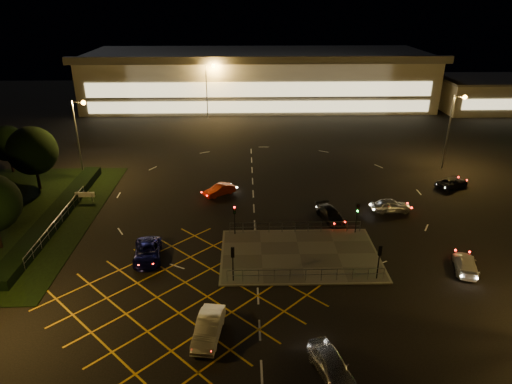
{
  "coord_description": "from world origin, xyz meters",
  "views": [
    {
      "loc": [
        -2.9,
        -37.8,
        22.07
      ],
      "look_at": [
        -1.76,
        7.98,
        2.0
      ],
      "focal_mm": 32.0,
      "sensor_mm": 36.0,
      "label": 1
    }
  ],
  "objects_px": {
    "signal_nw": "(235,213)",
    "car_left_blue": "(147,252)",
    "car_near_silver": "(332,365)",
    "car_far_dkgrey": "(330,214)",
    "car_east_grey": "(452,183)",
    "signal_sw": "(233,257)",
    "signal_se": "(379,255)",
    "car_right_silver": "(391,206)",
    "car_queue_white": "(209,328)",
    "signal_ne": "(357,212)",
    "car_circ_red": "(219,190)",
    "car_approach_white": "(466,264)"
  },
  "relations": [
    {
      "from": "signal_nw",
      "to": "car_left_blue",
      "type": "xyz_separation_m",
      "value": [
        -7.78,
        -4.26,
        -1.66
      ]
    },
    {
      "from": "signal_nw",
      "to": "car_near_silver",
      "type": "xyz_separation_m",
      "value": [
        6.36,
        -18.18,
        -1.61
      ]
    },
    {
      "from": "signal_nw",
      "to": "car_far_dkgrey",
      "type": "bearing_deg",
      "value": 16.74
    },
    {
      "from": "car_near_silver",
      "to": "car_east_grey",
      "type": "distance_m",
      "value": 35.81
    },
    {
      "from": "signal_sw",
      "to": "signal_se",
      "type": "xyz_separation_m",
      "value": [
        12.0,
        0.0,
        0.0
      ]
    },
    {
      "from": "car_right_silver",
      "to": "car_queue_white",
      "type": "bearing_deg",
      "value": 133.5
    },
    {
      "from": "signal_se",
      "to": "car_far_dkgrey",
      "type": "relative_size",
      "value": 0.7
    },
    {
      "from": "signal_se",
      "to": "signal_nw",
      "type": "height_order",
      "value": "same"
    },
    {
      "from": "signal_ne",
      "to": "car_circ_red",
      "type": "xyz_separation_m",
      "value": [
        -14.01,
        9.78,
        -1.73
      ]
    },
    {
      "from": "signal_sw",
      "to": "signal_nw",
      "type": "height_order",
      "value": "same"
    },
    {
      "from": "car_east_grey",
      "to": "car_approach_white",
      "type": "xyz_separation_m",
      "value": [
        -6.52,
        -18.2,
        0.0
      ]
    },
    {
      "from": "car_near_silver",
      "to": "car_far_dkgrey",
      "type": "bearing_deg",
      "value": 63.67
    },
    {
      "from": "signal_nw",
      "to": "signal_sw",
      "type": "bearing_deg",
      "value": -90.0
    },
    {
      "from": "car_near_silver",
      "to": "car_right_silver",
      "type": "xyz_separation_m",
      "value": [
        10.6,
        22.97,
        -0.02
      ]
    },
    {
      "from": "car_circ_red",
      "to": "car_east_grey",
      "type": "relative_size",
      "value": 0.86
    },
    {
      "from": "car_approach_white",
      "to": "signal_sw",
      "type": "bearing_deg",
      "value": 20.29
    },
    {
      "from": "signal_nw",
      "to": "car_right_silver",
      "type": "bearing_deg",
      "value": 15.78
    },
    {
      "from": "signal_se",
      "to": "car_left_blue",
      "type": "relative_size",
      "value": 0.62
    },
    {
      "from": "signal_se",
      "to": "car_queue_white",
      "type": "distance_m",
      "value": 15.16
    },
    {
      "from": "car_right_silver",
      "to": "car_east_grey",
      "type": "xyz_separation_m",
      "value": [
        9.57,
        6.62,
        -0.11
      ]
    },
    {
      "from": "signal_sw",
      "to": "signal_ne",
      "type": "bearing_deg",
      "value": -146.35
    },
    {
      "from": "signal_nw",
      "to": "car_circ_red",
      "type": "height_order",
      "value": "signal_nw"
    },
    {
      "from": "signal_se",
      "to": "car_near_silver",
      "type": "distance_m",
      "value": 11.76
    },
    {
      "from": "signal_ne",
      "to": "car_far_dkgrey",
      "type": "relative_size",
      "value": 0.7
    },
    {
      "from": "car_circ_red",
      "to": "signal_sw",
      "type": "bearing_deg",
      "value": -30.1
    },
    {
      "from": "car_near_silver",
      "to": "car_far_dkgrey",
      "type": "height_order",
      "value": "car_near_silver"
    },
    {
      "from": "signal_ne",
      "to": "car_approach_white",
      "type": "bearing_deg",
      "value": -40.29
    },
    {
      "from": "car_circ_red",
      "to": "car_right_silver",
      "type": "bearing_deg",
      "value": 38.72
    },
    {
      "from": "car_near_silver",
      "to": "car_east_grey",
      "type": "bearing_deg",
      "value": 39.19
    },
    {
      "from": "car_left_blue",
      "to": "car_east_grey",
      "type": "distance_m",
      "value": 37.72
    },
    {
      "from": "car_near_silver",
      "to": "car_queue_white",
      "type": "xyz_separation_m",
      "value": [
        -7.93,
        3.62,
        0.0
      ]
    },
    {
      "from": "signal_se",
      "to": "car_right_silver",
      "type": "xyz_separation_m",
      "value": [
        4.96,
        12.78,
        -1.63
      ]
    },
    {
      "from": "car_near_silver",
      "to": "car_circ_red",
      "type": "distance_m",
      "value": 29.19
    },
    {
      "from": "signal_se",
      "to": "car_approach_white",
      "type": "distance_m",
      "value": 8.28
    },
    {
      "from": "car_approach_white",
      "to": "car_circ_red",
      "type": "bearing_deg",
      "value": -20.1
    },
    {
      "from": "car_circ_red",
      "to": "signal_nw",
      "type": "bearing_deg",
      "value": -24.95
    },
    {
      "from": "car_near_silver",
      "to": "car_approach_white",
      "type": "distance_m",
      "value": 17.78
    },
    {
      "from": "signal_nw",
      "to": "signal_ne",
      "type": "distance_m",
      "value": 12.0
    },
    {
      "from": "car_far_dkgrey",
      "to": "car_circ_red",
      "type": "bearing_deg",
      "value": 134.46
    },
    {
      "from": "signal_ne",
      "to": "car_approach_white",
      "type": "relative_size",
      "value": 0.73
    },
    {
      "from": "car_far_dkgrey",
      "to": "car_circ_red",
      "type": "height_order",
      "value": "car_far_dkgrey"
    },
    {
      "from": "signal_se",
      "to": "car_approach_white",
      "type": "height_order",
      "value": "signal_se"
    },
    {
      "from": "car_approach_white",
      "to": "signal_se",
      "type": "bearing_deg",
      "value": 25.37
    },
    {
      "from": "car_right_silver",
      "to": "car_circ_red",
      "type": "relative_size",
      "value": 1.12
    },
    {
      "from": "car_near_silver",
      "to": "car_approach_white",
      "type": "bearing_deg",
      "value": 23.32
    },
    {
      "from": "car_right_silver",
      "to": "car_left_blue",
      "type": "bearing_deg",
      "value": 107.35
    },
    {
      "from": "car_queue_white",
      "to": "car_east_grey",
      "type": "bearing_deg",
      "value": 50.72
    },
    {
      "from": "signal_nw",
      "to": "signal_ne",
      "type": "xyz_separation_m",
      "value": [
        12.0,
        0.0,
        0.0
      ]
    },
    {
      "from": "car_queue_white",
      "to": "car_right_silver",
      "type": "distance_m",
      "value": 26.79
    },
    {
      "from": "car_near_silver",
      "to": "signal_sw",
      "type": "bearing_deg",
      "value": 105.43
    }
  ]
}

